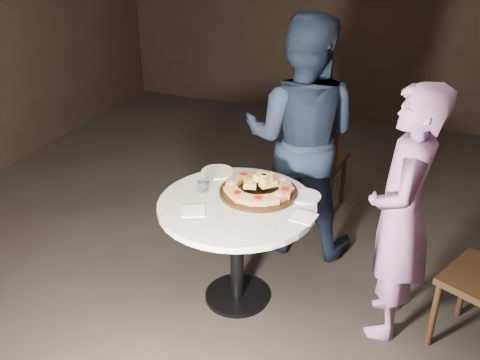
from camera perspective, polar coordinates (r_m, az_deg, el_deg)
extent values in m
plane|color=black|center=(3.72, 2.09, -11.57)|extent=(7.00, 7.00, 0.00)
cylinder|color=black|center=(3.65, -0.30, -12.18)|extent=(0.50, 0.50, 0.03)
cylinder|color=black|center=(3.43, -0.31, -7.69)|extent=(0.10, 0.10, 0.67)
cylinder|color=silver|center=(3.25, -0.33, -2.72)|extent=(1.13, 1.13, 0.04)
cylinder|color=black|center=(3.34, 1.98, -1.26)|extent=(0.59, 0.59, 0.02)
cube|color=tan|center=(3.28, 4.78, -1.31)|extent=(0.10, 0.11, 0.05)
cylinder|color=red|center=(3.27, 4.79, -0.98)|extent=(0.05, 0.05, 0.01)
cube|color=tan|center=(3.34, 4.88, -0.74)|extent=(0.13, 0.13, 0.05)
cube|color=tan|center=(3.40, 4.48, -0.20)|extent=(0.13, 0.13, 0.05)
cylinder|color=beige|center=(3.39, 4.50, 0.12)|extent=(0.07, 0.07, 0.01)
cube|color=tan|center=(3.45, 3.68, 0.21)|extent=(0.13, 0.12, 0.05)
cube|color=tan|center=(3.47, 2.62, 0.45)|extent=(0.11, 0.08, 0.05)
cylinder|color=red|center=(3.46, 2.63, 0.77)|extent=(0.05, 0.05, 0.01)
cube|color=tan|center=(3.47, 1.46, 0.48)|extent=(0.13, 0.13, 0.05)
cube|color=tan|center=(3.45, 0.38, 0.29)|extent=(0.13, 0.13, 0.05)
cylinder|color=red|center=(3.44, 0.39, 0.61)|extent=(0.07, 0.07, 0.01)
cube|color=tan|center=(3.40, -0.44, -0.09)|extent=(0.09, 0.11, 0.05)
cube|color=tan|center=(3.35, -0.88, -0.61)|extent=(0.11, 0.12, 0.05)
cylinder|color=beige|center=(3.34, -0.88, -0.28)|extent=(0.06, 0.06, 0.01)
cube|color=tan|center=(3.28, -0.83, -1.18)|extent=(0.13, 0.13, 0.05)
cube|color=tan|center=(3.23, -0.28, -1.71)|extent=(0.13, 0.13, 0.05)
cylinder|color=red|center=(3.22, -0.28, -1.37)|extent=(0.07, 0.07, 0.01)
cube|color=tan|center=(3.19, 0.70, -2.09)|extent=(0.11, 0.09, 0.05)
cube|color=tan|center=(3.18, 1.93, -2.25)|extent=(0.13, 0.11, 0.05)
cylinder|color=red|center=(3.17, 1.94, -1.91)|extent=(0.06, 0.06, 0.01)
cube|color=tan|center=(3.19, 3.17, -2.15)|extent=(0.13, 0.13, 0.05)
cube|color=tan|center=(3.23, 4.18, -1.81)|extent=(0.12, 0.13, 0.05)
cylinder|color=beige|center=(3.22, 4.19, -1.48)|extent=(0.06, 0.06, 0.01)
cube|color=tan|center=(3.31, 2.94, -0.30)|extent=(0.13, 0.13, 0.04)
cylinder|color=#2D6B1E|center=(3.30, 2.95, 0.03)|extent=(0.07, 0.07, 0.01)
cube|color=tan|center=(3.36, 1.94, 0.11)|extent=(0.13, 0.12, 0.04)
cylinder|color=beige|center=(3.35, 1.94, 0.44)|extent=(0.06, 0.06, 0.01)
cube|color=tan|center=(3.31, 1.06, -0.33)|extent=(0.11, 0.12, 0.04)
cylinder|color=orange|center=(3.30, 1.06, 0.00)|extent=(0.06, 0.06, 0.01)
cube|color=tan|center=(3.31, 2.62, 0.31)|extent=(0.12, 0.10, 0.04)
cylinder|color=beige|center=(3.30, 2.63, 0.65)|extent=(0.06, 0.06, 0.01)
cube|color=tan|center=(3.29, 2.49, 0.16)|extent=(0.13, 0.11, 0.04)
cylinder|color=beige|center=(3.28, 2.50, 0.49)|extent=(0.06, 0.06, 0.01)
cylinder|color=white|center=(3.60, -2.41, 0.87)|extent=(0.23, 0.23, 0.01)
cylinder|color=white|center=(3.32, 6.95, -1.71)|extent=(0.25, 0.25, 0.01)
imported|color=silver|center=(3.36, -3.93, -0.67)|extent=(0.09, 0.09, 0.07)
cube|color=white|center=(3.16, -4.99, -3.31)|extent=(0.18, 0.18, 0.01)
cube|color=white|center=(3.11, 6.84, -3.97)|extent=(0.15, 0.15, 0.01)
cube|color=black|center=(4.49, 8.29, 2.33)|extent=(0.46, 0.46, 0.04)
cube|color=black|center=(4.21, 7.55, 4.07)|extent=(0.43, 0.07, 0.46)
cylinder|color=black|center=(4.70, 10.95, 0.20)|extent=(0.04, 0.04, 0.46)
cylinder|color=black|center=(4.79, 6.75, 1.09)|extent=(0.04, 0.04, 0.46)
cylinder|color=black|center=(4.39, 9.58, -1.77)|extent=(0.04, 0.04, 0.46)
cylinder|color=black|center=(4.49, 5.12, -0.77)|extent=(0.04, 0.04, 0.46)
cylinder|color=black|center=(3.65, 22.79, -10.30)|extent=(0.05, 0.05, 0.47)
cylinder|color=black|center=(3.37, 19.98, -13.23)|extent=(0.05, 0.05, 0.47)
imported|color=#141E31|center=(3.80, 6.52, 4.54)|extent=(0.89, 0.72, 1.75)
imported|color=#86659D|center=(3.14, 16.78, -3.72)|extent=(0.40, 0.58, 1.55)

